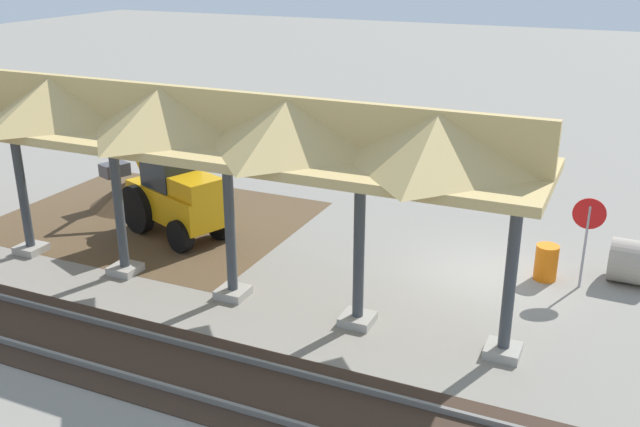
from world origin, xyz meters
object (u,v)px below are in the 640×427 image
at_px(stop_sign, 588,224).
at_px(traffic_barrel, 546,262).
at_px(backhoe, 173,191).
at_px(concrete_pipe, 631,262).

relative_size(stop_sign, traffic_barrel, 2.54).
bearing_deg(backhoe, stop_sign, -174.30).
distance_m(backhoe, concrete_pipe, 12.23).
height_order(stop_sign, backhoe, backhoe).
distance_m(backhoe, traffic_barrel, 10.26).
bearing_deg(backhoe, traffic_barrel, -173.21).
height_order(backhoe, traffic_barrel, backhoe).
bearing_deg(traffic_barrel, backhoe, 6.79).
xyz_separation_m(backhoe, concrete_pipe, (-12.06, -1.90, -0.72)).
xyz_separation_m(stop_sign, traffic_barrel, (0.83, -0.11, -1.19)).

